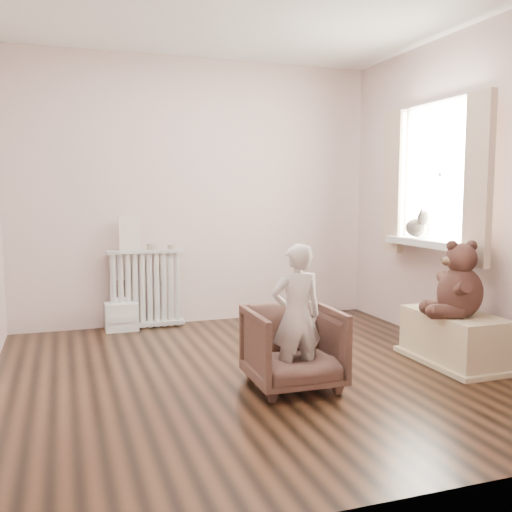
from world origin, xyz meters
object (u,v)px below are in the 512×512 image
object	(u,v)px
toy_vanity	(121,302)
toy_bench	(454,337)
teddy_bear	(461,278)
radiator	(146,288)
armchair	(293,347)
plush_cat	(417,227)
child	(296,316)

from	to	relation	value
toy_vanity	toy_bench	world-z (taller)	toy_vanity
toy_bench	teddy_bear	size ratio (longest dim) A/B	1.48
radiator	teddy_bear	xyz separation A→B (m)	(2.02, -2.01, 0.28)
toy_vanity	teddy_bear	xyz separation A→B (m)	(2.26, -1.98, 0.40)
radiator	armchair	distance (m)	2.15
toy_vanity	armchair	xyz separation A→B (m)	(0.93, -2.00, -0.00)
radiator	armchair	size ratio (longest dim) A/B	1.26
toy_vanity	plush_cat	distance (m)	2.80
radiator	plush_cat	size ratio (longest dim) A/B	2.54
toy_vanity	armchair	distance (m)	2.20
toy_vanity	child	distance (m)	2.26
child	toy_bench	distance (m)	1.42
armchair	toy_bench	distance (m)	1.39
plush_cat	armchair	bearing A→B (deg)	-173.78
teddy_bear	plush_cat	xyz separation A→B (m)	(0.18, 0.82, 0.33)
radiator	toy_bench	xyz separation A→B (m)	(2.07, -1.91, -0.19)
radiator	toy_bench	distance (m)	2.82
armchair	toy_bench	xyz separation A→B (m)	(1.38, 0.12, -0.07)
child	radiator	bearing A→B (deg)	-70.82
armchair	child	world-z (taller)	child
teddy_bear	plush_cat	bearing A→B (deg)	95.57
child	toy_bench	bearing A→B (deg)	-172.17
toy_vanity	plush_cat	size ratio (longest dim) A/B	1.60
teddy_bear	radiator	bearing A→B (deg)	153.30
radiator	plush_cat	world-z (taller)	plush_cat
armchair	plush_cat	bearing A→B (deg)	29.91
toy_vanity	toy_bench	distance (m)	2.98
radiator	toy_bench	size ratio (longest dim) A/B	0.92
radiator	child	bearing A→B (deg)	-71.76
radiator	plush_cat	bearing A→B (deg)	-28.30
armchair	child	distance (m)	0.23
toy_vanity	toy_bench	xyz separation A→B (m)	(2.31, -1.88, -0.08)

